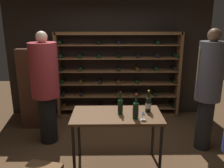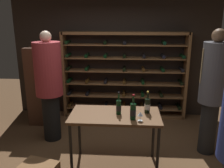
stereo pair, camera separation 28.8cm
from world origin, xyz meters
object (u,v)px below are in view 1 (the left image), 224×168
object	(u,v)px
display_cabinet	(32,88)
tasting_table	(117,119)
person_bystander_dark_jacket	(45,83)
wine_glass_stemmed_center	(143,113)
wine_bottle_amber_reserve	(120,106)
person_guest_plum_blouse	(209,85)
wine_bottle_black_capsule	(148,104)
wine_bottle_red_label	(136,110)
wine_rack	(118,76)

from	to	relation	value
display_cabinet	tasting_table	bearing A→B (deg)	-40.68
person_bystander_dark_jacket	wine_glass_stemmed_center	bearing A→B (deg)	58.46
tasting_table	wine_bottle_amber_reserve	xyz separation A→B (m)	(0.05, 0.01, 0.20)
tasting_table	person_bystander_dark_jacket	distance (m)	1.51
tasting_table	wine_glass_stemmed_center	size ratio (longest dim) A/B	9.89
person_guest_plum_blouse	wine_bottle_black_capsule	size ratio (longest dim) A/B	6.17
wine_bottle_red_label	wine_glass_stemmed_center	size ratio (longest dim) A/B	2.73
wine_bottle_red_label	person_bystander_dark_jacket	bearing A→B (deg)	147.51
person_bystander_dark_jacket	display_cabinet	world-z (taller)	person_bystander_dark_jacket
wine_bottle_amber_reserve	wine_bottle_red_label	bearing A→B (deg)	-40.18
person_bystander_dark_jacket	wine_glass_stemmed_center	world-z (taller)	person_bystander_dark_jacket
display_cabinet	wine_bottle_red_label	bearing A→B (deg)	-39.72
wine_bottle_amber_reserve	wine_rack	bearing A→B (deg)	88.79
tasting_table	person_bystander_dark_jacket	size ratio (longest dim) A/B	0.65
display_cabinet	wine_bottle_black_capsule	xyz separation A→B (m)	(2.18, -1.38, 0.16)
person_guest_plum_blouse	wine_glass_stemmed_center	size ratio (longest dim) A/B	15.58
tasting_table	wine_bottle_black_capsule	world-z (taller)	wine_bottle_black_capsule
person_bystander_dark_jacket	display_cabinet	bearing A→B (deg)	-145.02
wine_bottle_black_capsule	display_cabinet	bearing A→B (deg)	147.64
wine_rack	display_cabinet	distance (m)	1.88
display_cabinet	wine_glass_stemmed_center	distance (m)	2.66
tasting_table	display_cabinet	bearing A→B (deg)	139.32
wine_bottle_red_label	wine_glass_stemmed_center	xyz separation A→B (m)	(0.10, -0.04, -0.03)
wine_glass_stemmed_center	wine_bottle_amber_reserve	bearing A→B (deg)	144.29
tasting_table	display_cabinet	distance (m)	2.25
wine_glass_stemmed_center	person_bystander_dark_jacket	bearing A→B (deg)	147.97
wine_rack	tasting_table	world-z (taller)	wine_rack
person_bystander_dark_jacket	wine_bottle_amber_reserve	distance (m)	1.52
wine_bottle_black_capsule	person_guest_plum_blouse	bearing A→B (deg)	21.50
wine_rack	wine_bottle_amber_reserve	distance (m)	1.97
tasting_table	wine_bottle_red_label	distance (m)	0.37
wine_bottle_red_label	wine_glass_stemmed_center	bearing A→B (deg)	-24.49
person_guest_plum_blouse	wine_glass_stemmed_center	bearing A→B (deg)	124.08
person_bystander_dark_jacket	wine_bottle_black_capsule	size ratio (longest dim) A/B	6.00
wine_rack	wine_glass_stemmed_center	world-z (taller)	wine_rack
wine_rack	wine_bottle_amber_reserve	world-z (taller)	wine_rack
display_cabinet	wine_glass_stemmed_center	world-z (taller)	display_cabinet
person_bystander_dark_jacket	wine_rack	bearing A→B (deg)	132.21
tasting_table	person_bystander_dark_jacket	xyz separation A→B (m)	(-1.24, 0.79, 0.34)
wine_rack	wine_bottle_black_capsule	size ratio (longest dim) A/B	8.26
person_guest_plum_blouse	wine_bottle_black_capsule	distance (m)	1.16
person_guest_plum_blouse	wine_bottle_red_label	distance (m)	1.46
person_guest_plum_blouse	person_bystander_dark_jacket	bearing A→B (deg)	87.20
wine_rack	wine_bottle_amber_reserve	size ratio (longest dim) A/B	8.24
display_cabinet	wine_bottle_amber_reserve	world-z (taller)	display_cabinet
person_guest_plum_blouse	wine_bottle_black_capsule	world-z (taller)	person_guest_plum_blouse
wine_rack	wine_bottle_red_label	size ratio (longest dim) A/B	7.63
person_guest_plum_blouse	wine_bottle_black_capsule	xyz separation A→B (m)	(-1.07, -0.42, -0.17)
wine_bottle_red_label	wine_rack	bearing A→B (deg)	94.40
wine_rack	display_cabinet	size ratio (longest dim) A/B	1.68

